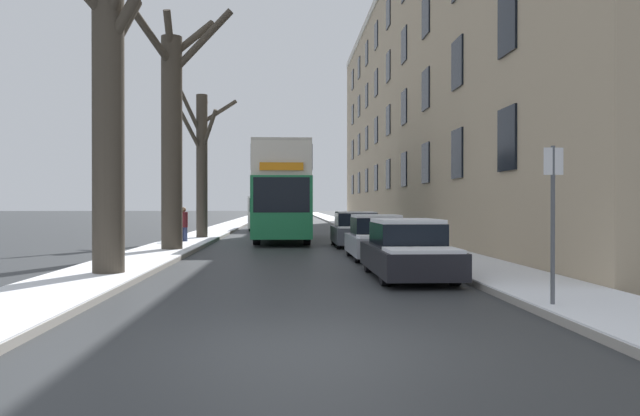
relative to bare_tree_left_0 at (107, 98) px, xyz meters
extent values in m
plane|color=#303335|center=(4.55, -7.33, -4.28)|extent=(320.00, 320.00, 0.00)
cube|color=gray|center=(-0.25, 45.67, -4.22)|extent=(2.25, 130.00, 0.13)
cube|color=white|center=(-0.25, 45.67, -4.14)|extent=(2.23, 130.00, 0.03)
cube|color=gray|center=(9.35, 45.67, -4.22)|extent=(2.25, 130.00, 0.13)
cube|color=white|center=(9.35, 45.67, -4.14)|extent=(2.23, 130.00, 0.03)
cube|color=tan|center=(14.98, 22.99, 3.95)|extent=(9.00, 52.71, 16.46)
cube|color=black|center=(10.45, 2.37, -0.66)|extent=(0.08, 1.40, 1.80)
cube|color=black|center=(10.45, 7.53, -0.66)|extent=(0.08, 1.40, 1.80)
cube|color=black|center=(10.45, 12.68, -0.66)|extent=(0.08, 1.40, 1.80)
cube|color=black|center=(10.45, 17.83, -0.66)|extent=(0.08, 1.40, 1.80)
cube|color=black|center=(10.45, 22.99, -0.66)|extent=(0.08, 1.40, 1.80)
cube|color=black|center=(10.45, 28.14, -0.66)|extent=(0.08, 1.40, 1.80)
cube|color=black|center=(10.45, 33.30, -0.66)|extent=(0.08, 1.40, 1.80)
cube|color=black|center=(10.45, 38.45, -0.66)|extent=(0.08, 1.40, 1.80)
cube|color=black|center=(10.45, 43.60, -0.66)|extent=(0.08, 1.40, 1.80)
cube|color=black|center=(10.45, 2.37, 2.63)|extent=(0.08, 1.40, 1.80)
cube|color=black|center=(10.45, 7.53, 2.63)|extent=(0.08, 1.40, 1.80)
cube|color=black|center=(10.45, 12.68, 2.63)|extent=(0.08, 1.40, 1.80)
cube|color=black|center=(10.45, 17.83, 2.63)|extent=(0.08, 1.40, 1.80)
cube|color=black|center=(10.45, 22.99, 2.63)|extent=(0.08, 1.40, 1.80)
cube|color=black|center=(10.45, 28.14, 2.63)|extent=(0.08, 1.40, 1.80)
cube|color=black|center=(10.45, 33.30, 2.63)|extent=(0.08, 1.40, 1.80)
cube|color=black|center=(10.45, 38.45, 2.63)|extent=(0.08, 1.40, 1.80)
cube|color=black|center=(10.45, 43.60, 2.63)|extent=(0.08, 1.40, 1.80)
cube|color=black|center=(10.45, 12.68, 5.92)|extent=(0.08, 1.40, 1.80)
cube|color=black|center=(10.45, 17.83, 5.92)|extent=(0.08, 1.40, 1.80)
cube|color=black|center=(10.45, 22.99, 5.92)|extent=(0.08, 1.40, 1.80)
cube|color=black|center=(10.45, 28.14, 5.92)|extent=(0.08, 1.40, 1.80)
cube|color=black|center=(10.45, 33.30, 5.92)|extent=(0.08, 1.40, 1.80)
cube|color=black|center=(10.45, 38.45, 5.92)|extent=(0.08, 1.40, 1.80)
cube|color=black|center=(10.45, 43.60, 5.92)|extent=(0.08, 1.40, 1.80)
cube|color=black|center=(10.45, 22.99, 9.21)|extent=(0.08, 1.40, 1.80)
cube|color=black|center=(10.45, 28.14, 9.21)|extent=(0.08, 1.40, 1.80)
cube|color=black|center=(10.45, 33.30, 9.21)|extent=(0.08, 1.40, 1.80)
cube|color=black|center=(10.45, 38.45, 9.21)|extent=(0.08, 1.40, 1.80)
cube|color=black|center=(10.45, 43.60, 9.21)|extent=(0.08, 1.40, 1.80)
cylinder|color=#423A30|center=(0.02, 0.06, -0.34)|extent=(0.74, 0.74, 7.89)
cylinder|color=#423A30|center=(0.25, 0.50, 1.79)|extent=(0.80, 1.20, 1.69)
cylinder|color=#423A30|center=(0.50, -0.23, 1.88)|extent=(1.27, 0.89, 1.50)
cylinder|color=#423A30|center=(0.08, 7.88, -0.37)|extent=(0.75, 0.75, 7.84)
cylinder|color=#423A30|center=(0.06, 7.49, 3.55)|extent=(0.30, 1.03, 1.58)
cylinder|color=#423A30|center=(-0.07, 8.38, 1.59)|extent=(0.60, 1.29, 1.89)
cylinder|color=#423A30|center=(0.75, 8.34, 3.60)|extent=(1.64, 1.23, 1.67)
cylinder|color=#423A30|center=(-0.40, 6.86, 3.23)|extent=(1.24, 2.30, 1.67)
cylinder|color=#423A30|center=(1.14, 7.87, 3.37)|extent=(2.32, 0.29, 2.46)
cylinder|color=#423A30|center=(0.07, 15.91, -0.71)|extent=(0.55, 0.55, 7.15)
cylinder|color=#423A30|center=(0.02, 17.14, 2.16)|extent=(0.30, 2.57, 1.65)
cylinder|color=#423A30|center=(0.88, 16.22, 2.07)|extent=(1.78, 0.84, 1.34)
cylinder|color=#423A30|center=(-0.55, 15.17, 1.37)|extent=(1.49, 1.73, 2.82)
cylinder|color=#423A30|center=(-0.59, 15.47, 2.33)|extent=(1.58, 1.13, 3.17)
cylinder|color=#423A30|center=(0.46, 15.48, 1.06)|extent=(1.03, 1.11, 1.99)
cube|color=#1E7A47|center=(4.02, 15.59, -2.64)|extent=(2.54, 10.59, 2.62)
cube|color=silver|center=(4.02, 15.59, -0.62)|extent=(2.49, 10.38, 1.42)
cube|color=beige|center=(4.02, 15.59, 0.15)|extent=(2.49, 10.38, 0.12)
cube|color=black|center=(4.02, 15.59, -2.13)|extent=(2.57, 9.32, 1.36)
cube|color=black|center=(4.02, 15.59, -0.55)|extent=(2.57, 9.32, 1.08)
cube|color=black|center=(4.02, 10.32, -2.13)|extent=(2.28, 0.06, 1.43)
cube|color=orange|center=(4.02, 10.31, -0.97)|extent=(1.78, 0.05, 0.32)
cylinder|color=black|center=(2.92, 12.42, -3.73)|extent=(0.30, 1.11, 1.11)
cylinder|color=black|center=(5.12, 12.42, -3.73)|extent=(0.30, 1.11, 1.11)
cylinder|color=black|center=(2.92, 18.56, -3.73)|extent=(0.30, 1.11, 1.11)
cylinder|color=black|center=(5.12, 18.56, -3.73)|extent=(0.30, 1.11, 1.11)
cube|color=black|center=(7.13, -0.10, -3.82)|extent=(1.75, 4.59, 0.58)
cube|color=black|center=(7.13, 0.08, -3.25)|extent=(1.51, 2.29, 0.57)
cube|color=white|center=(7.13, 0.08, -2.91)|extent=(1.47, 2.18, 0.10)
cube|color=white|center=(7.13, -1.73, -3.49)|extent=(1.58, 1.20, 0.08)
cylinder|color=black|center=(6.37, -1.48, -3.95)|extent=(0.20, 0.67, 0.67)
cylinder|color=black|center=(7.90, -1.48, -3.95)|extent=(0.20, 0.67, 0.67)
cylinder|color=black|center=(6.37, 1.27, -3.95)|extent=(0.20, 0.67, 0.67)
cylinder|color=black|center=(7.90, 1.27, -3.95)|extent=(0.20, 0.67, 0.67)
cube|color=#9EA3AD|center=(7.13, 5.11, -3.82)|extent=(1.71, 3.96, 0.60)
cube|color=black|center=(7.13, 5.26, -3.23)|extent=(1.47, 1.98, 0.58)
cube|color=white|center=(7.13, 5.26, -2.89)|extent=(1.44, 1.88, 0.09)
cube|color=white|center=(7.13, 3.70, -3.48)|extent=(1.54, 1.03, 0.07)
cylinder|color=black|center=(6.39, 3.92, -3.96)|extent=(0.20, 0.65, 0.65)
cylinder|color=black|center=(7.88, 3.92, -3.96)|extent=(0.20, 0.65, 0.65)
cylinder|color=black|center=(6.39, 6.29, -3.96)|extent=(0.20, 0.65, 0.65)
cylinder|color=black|center=(7.88, 6.29, -3.96)|extent=(0.20, 0.65, 0.65)
cube|color=#474C56|center=(7.13, 11.11, -3.78)|extent=(1.88, 3.95, 0.66)
cube|color=black|center=(7.13, 11.27, -3.17)|extent=(1.62, 1.98, 0.58)
cube|color=white|center=(7.13, 11.27, -2.85)|extent=(1.58, 1.88, 0.06)
cube|color=white|center=(7.13, 9.71, -3.43)|extent=(1.69, 1.03, 0.05)
cylinder|color=black|center=(6.30, 9.92, -3.98)|extent=(0.20, 0.61, 0.61)
cylinder|color=black|center=(7.97, 9.92, -3.98)|extent=(0.20, 0.61, 0.61)
cylinder|color=black|center=(6.30, 12.29, -3.98)|extent=(0.20, 0.61, 0.61)
cylinder|color=black|center=(7.97, 12.29, -3.98)|extent=(0.20, 0.61, 0.61)
cube|color=white|center=(2.73, 27.82, -3.04)|extent=(1.98, 5.77, 2.05)
cube|color=black|center=(2.73, 24.96, -2.56)|extent=(1.74, 0.06, 0.90)
cylinder|color=black|center=(1.86, 25.98, -3.94)|extent=(0.22, 0.68, 0.68)
cylinder|color=black|center=(3.60, 25.98, -3.94)|extent=(0.22, 0.68, 0.68)
cylinder|color=black|center=(1.86, 29.67, -3.94)|extent=(0.22, 0.68, 0.68)
cylinder|color=black|center=(3.60, 29.67, -3.94)|extent=(0.22, 0.68, 0.68)
cylinder|color=navy|center=(-0.35, 12.57, -3.90)|extent=(0.17, 0.17, 0.77)
cylinder|color=navy|center=(-0.19, 12.54, -3.90)|extent=(0.17, 0.17, 0.77)
cylinder|color=#59191E|center=(-0.27, 12.55, -3.18)|extent=(0.36, 0.36, 0.67)
sphere|color=#8C6647|center=(-0.27, 12.55, -2.74)|extent=(0.21, 0.21, 0.21)
cylinder|color=#4C4F54|center=(8.53, -5.07, -2.92)|extent=(0.07, 0.07, 2.72)
cube|color=silver|center=(8.53, -5.09, -1.81)|extent=(0.32, 0.02, 0.44)
camera|label=1|loc=(4.23, -14.92, -2.51)|focal=35.00mm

